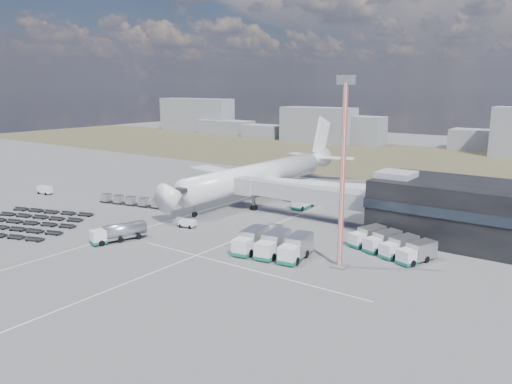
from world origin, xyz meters
The scene contains 16 objects.
ground centered at (0.00, 0.00, 0.00)m, with size 420.00×420.00×0.00m, color #565659.
grass_strip centered at (0.00, 110.00, 0.01)m, with size 420.00×90.00×0.01m, color brown.
lane_markings centered at (9.77, 3.00, 0.01)m, with size 47.12×110.00×0.01m.
terminal centered at (47.77, 23.96, 5.25)m, with size 30.40×16.40×11.00m.
jet_bridge centered at (15.90, 20.42, 5.05)m, with size 30.30×3.80×7.05m.
airliner centered at (0.00, 32.38, 5.29)m, with size 51.59×64.53×17.62m.
skyline centered at (16.64, 147.35, 9.39)m, with size 318.94×26.46×25.63m.
fuel_tanker centered at (0.35, -10.14, 1.50)m, with size 5.16×9.57×3.01m.
pushback_tug centered at (4.00, 2.68, 0.69)m, with size 3.00×1.68×1.38m, color white.
utility_van centered at (-44.09, 3.69, 1.02)m, with size 3.72×1.68×2.03m, color white.
catering_truck centered at (13.74, 28.14, 1.43)m, with size 2.74×6.19×2.80m.
service_trucks_near centered at (25.41, -0.79, 1.73)m, with size 11.49×9.33×3.19m.
service_trucks_far centered at (39.85, 10.76, 1.48)m, with size 13.84×10.55×2.73m.
uld_row centered at (-18.05, 8.12, 1.07)m, with size 16.31×4.99×1.79m.
baggage_dollies centered at (-23.10, -14.19, 0.36)m, with size 26.44×24.18×0.71m.
floodlight_mast centered at (36.24, 0.34, 13.56)m, with size 2.58×2.09×27.06m.
Camera 1 is at (66.43, -61.95, 25.62)m, focal length 35.00 mm.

